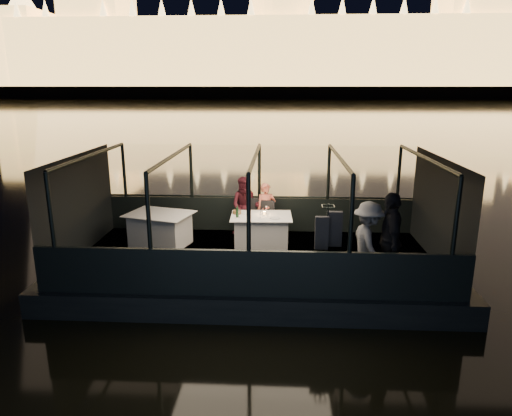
# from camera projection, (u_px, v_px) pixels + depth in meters

# --- Properties ---
(river_water) EXTENTS (500.00, 500.00, 0.00)m
(river_water) POSITION_uv_depth(u_px,v_px,m) (279.00, 109.00, 87.65)
(river_water) COLOR black
(river_water) RESTS_ON ground
(boat_hull) EXTENTS (8.60, 4.40, 1.00)m
(boat_hull) POSITION_uv_depth(u_px,v_px,m) (255.00, 277.00, 10.52)
(boat_hull) COLOR black
(boat_hull) RESTS_ON river_water
(boat_deck) EXTENTS (8.00, 4.00, 0.04)m
(boat_deck) POSITION_uv_depth(u_px,v_px,m) (255.00, 258.00, 10.39)
(boat_deck) COLOR black
(boat_deck) RESTS_ON boat_hull
(gunwale_port) EXTENTS (8.00, 0.08, 0.90)m
(gunwale_port) POSITION_uv_depth(u_px,v_px,m) (259.00, 214.00, 12.20)
(gunwale_port) COLOR black
(gunwale_port) RESTS_ON boat_deck
(gunwale_starboard) EXTENTS (8.00, 0.08, 0.90)m
(gunwale_starboard) POSITION_uv_depth(u_px,v_px,m) (249.00, 274.00, 8.34)
(gunwale_starboard) COLOR black
(gunwale_starboard) RESTS_ON boat_deck
(cabin_glass_port) EXTENTS (8.00, 0.02, 1.40)m
(cabin_glass_port) POSITION_uv_depth(u_px,v_px,m) (259.00, 172.00, 11.90)
(cabin_glass_port) COLOR #99B2B2
(cabin_glass_port) RESTS_ON gunwale_port
(cabin_glass_starboard) EXTENTS (8.00, 0.02, 1.40)m
(cabin_glass_starboard) POSITION_uv_depth(u_px,v_px,m) (249.00, 213.00, 8.04)
(cabin_glass_starboard) COLOR #99B2B2
(cabin_glass_starboard) RESTS_ON gunwale_starboard
(cabin_roof_glass) EXTENTS (8.00, 4.00, 0.02)m
(cabin_roof_glass) POSITION_uv_depth(u_px,v_px,m) (255.00, 157.00, 9.79)
(cabin_roof_glass) COLOR #99B2B2
(cabin_roof_glass) RESTS_ON boat_deck
(end_wall_fore) EXTENTS (0.02, 4.00, 2.30)m
(end_wall_fore) POSITION_uv_depth(u_px,v_px,m) (79.00, 206.00, 10.30)
(end_wall_fore) COLOR black
(end_wall_fore) RESTS_ON boat_deck
(end_wall_aft) EXTENTS (0.02, 4.00, 2.30)m
(end_wall_aft) POSITION_uv_depth(u_px,v_px,m) (439.00, 211.00, 9.88)
(end_wall_aft) COLOR black
(end_wall_aft) RESTS_ON boat_deck
(canopy_ribs) EXTENTS (8.00, 4.00, 2.30)m
(canopy_ribs) POSITION_uv_depth(u_px,v_px,m) (255.00, 208.00, 10.09)
(canopy_ribs) COLOR black
(canopy_ribs) RESTS_ON boat_deck
(embankment) EXTENTS (400.00, 140.00, 6.00)m
(embankment) POSITION_uv_depth(u_px,v_px,m) (280.00, 93.00, 212.74)
(embankment) COLOR #423D33
(embankment) RESTS_ON ground
(parliament_building) EXTENTS (220.00, 32.00, 60.00)m
(parliament_building) POSITION_uv_depth(u_px,v_px,m) (281.00, 18.00, 171.72)
(parliament_building) COLOR #F2D18C
(parliament_building) RESTS_ON embankment
(dining_table_central) EXTENTS (1.49, 1.10, 0.77)m
(dining_table_central) POSITION_uv_depth(u_px,v_px,m) (261.00, 231.00, 11.01)
(dining_table_central) COLOR white
(dining_table_central) RESTS_ON boat_deck
(dining_table_aft) EXTENTS (1.75, 1.46, 0.80)m
(dining_table_aft) POSITION_uv_depth(u_px,v_px,m) (160.00, 230.00, 11.09)
(dining_table_aft) COLOR silver
(dining_table_aft) RESTS_ON boat_deck
(chair_port_left) EXTENTS (0.55, 0.55, 0.97)m
(chair_port_left) POSITION_uv_depth(u_px,v_px,m) (249.00, 220.00, 11.67)
(chair_port_left) COLOR black
(chair_port_left) RESTS_ON boat_deck
(chair_port_right) EXTENTS (0.57, 0.57, 0.95)m
(chair_port_right) POSITION_uv_depth(u_px,v_px,m) (266.00, 222.00, 11.50)
(chair_port_right) COLOR black
(chair_port_right) RESTS_ON boat_deck
(coat_stand) EXTENTS (0.52, 0.45, 1.64)m
(coat_stand) POSITION_uv_depth(u_px,v_px,m) (327.00, 241.00, 8.70)
(coat_stand) COLOR black
(coat_stand) RESTS_ON boat_deck
(person_woman_coral) EXTENTS (0.56, 0.44, 1.38)m
(person_woman_coral) POSITION_uv_depth(u_px,v_px,m) (266.00, 208.00, 11.70)
(person_woman_coral) COLOR #DB694F
(person_woman_coral) RESTS_ON boat_deck
(person_man_maroon) EXTENTS (0.82, 0.68, 1.55)m
(person_man_maroon) POSITION_uv_depth(u_px,v_px,m) (245.00, 207.00, 11.71)
(person_man_maroon) COLOR #3C1118
(person_man_maroon) RESTS_ON boat_deck
(passenger_stripe) EXTENTS (0.76, 1.15, 1.65)m
(passenger_stripe) POSITION_uv_depth(u_px,v_px,m) (368.00, 242.00, 8.84)
(passenger_stripe) COLOR silver
(passenger_stripe) RESTS_ON boat_deck
(passenger_dark) EXTENTS (0.56, 1.14, 1.87)m
(passenger_dark) POSITION_uv_depth(u_px,v_px,m) (389.00, 244.00, 8.70)
(passenger_dark) COLOR black
(passenger_dark) RESTS_ON boat_deck
(wine_bottle) EXTENTS (0.08, 0.08, 0.29)m
(wine_bottle) POSITION_uv_depth(u_px,v_px,m) (237.00, 211.00, 10.74)
(wine_bottle) COLOR #123319
(wine_bottle) RESTS_ON dining_table_central
(bread_basket) EXTENTS (0.26, 0.26, 0.08)m
(bread_basket) POSITION_uv_depth(u_px,v_px,m) (237.00, 212.00, 11.07)
(bread_basket) COLOR brown
(bread_basket) RESTS_ON dining_table_central
(amber_candle) EXTENTS (0.07, 0.07, 0.08)m
(amber_candle) POSITION_uv_depth(u_px,v_px,m) (264.00, 213.00, 11.01)
(amber_candle) COLOR #FFA73F
(amber_candle) RESTS_ON dining_table_central
(plate_near) EXTENTS (0.26, 0.26, 0.01)m
(plate_near) POSITION_uv_depth(u_px,v_px,m) (275.00, 218.00, 10.69)
(plate_near) COLOR silver
(plate_near) RESTS_ON dining_table_central
(plate_far) EXTENTS (0.24, 0.24, 0.01)m
(plate_far) POSITION_uv_depth(u_px,v_px,m) (244.00, 213.00, 11.13)
(plate_far) COLOR white
(plate_far) RESTS_ON dining_table_central
(wine_glass_white) EXTENTS (0.07, 0.07, 0.17)m
(wine_glass_white) POSITION_uv_depth(u_px,v_px,m) (239.00, 214.00, 10.74)
(wine_glass_white) COLOR white
(wine_glass_white) RESTS_ON dining_table_central
(wine_glass_red) EXTENTS (0.07, 0.07, 0.18)m
(wine_glass_red) POSITION_uv_depth(u_px,v_px,m) (266.00, 210.00, 11.09)
(wine_glass_red) COLOR silver
(wine_glass_red) RESTS_ON dining_table_central
(wine_glass_empty) EXTENTS (0.08, 0.08, 0.18)m
(wine_glass_empty) POSITION_uv_depth(u_px,v_px,m) (261.00, 214.00, 10.70)
(wine_glass_empty) COLOR silver
(wine_glass_empty) RESTS_ON dining_table_central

